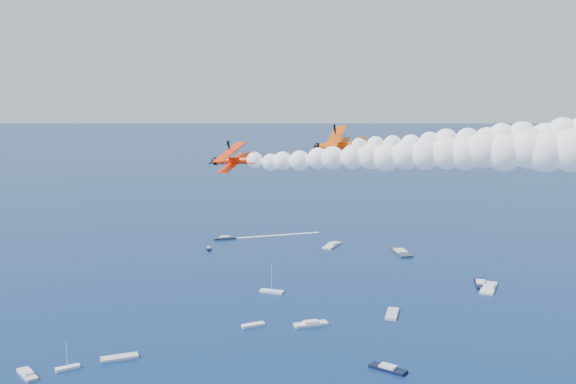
% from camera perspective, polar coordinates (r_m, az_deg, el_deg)
% --- Properties ---
extents(biplane_lead, '(9.03, 10.73, 8.49)m').
position_cam_1_polar(biplane_lead, '(105.43, 4.41, 3.84)').
color(biplane_lead, '#D74804').
extents(biplane_trail, '(8.60, 10.22, 7.73)m').
position_cam_1_polar(biplane_trail, '(104.88, -4.42, 2.61)').
color(biplane_trail, '#FF2D05').
extents(smoke_trail_lead, '(52.71, 9.43, 9.66)m').
position_cam_1_polar(smoke_trail_lead, '(103.26, 18.96, 4.32)').
color(smoke_trail_lead, white).
extents(smoke_trail_trail, '(52.93, 13.44, 9.66)m').
position_cam_1_polar(smoke_trail_trail, '(95.63, 9.82, 3.01)').
color(smoke_trail_trail, white).
extents(spectator_boats, '(195.64, 180.42, 0.70)m').
position_cam_1_polar(spectator_boats, '(202.40, 6.79, -10.29)').
color(spectator_boats, silver).
rests_on(spectator_boats, ground).
extents(boat_wakes, '(171.43, 154.28, 0.04)m').
position_cam_1_polar(boat_wakes, '(222.66, 17.02, -8.87)').
color(boat_wakes, white).
rests_on(boat_wakes, ground).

